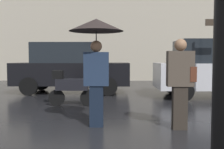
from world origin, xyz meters
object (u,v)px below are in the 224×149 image
(parked_car_right, at_px, (215,69))
(parked_scooter, at_px, (71,86))
(pedestrian_with_umbrella, at_px, (96,41))
(parked_car_left, at_px, (70,68))
(pedestrian_with_bag, at_px, (181,78))
(street_signpost, at_px, (224,44))

(parked_car_right, bearing_deg, parked_scooter, -166.53)
(pedestrian_with_umbrella, xyz_separation_m, parked_scooter, (-0.90, 2.29, -1.13))
(parked_car_left, distance_m, parked_car_right, 5.35)
(pedestrian_with_bag, relative_size, street_signpost, 0.59)
(parked_car_left, bearing_deg, parked_car_right, 166.43)
(pedestrian_with_bag, bearing_deg, parked_scooter, 139.19)
(parked_scooter, bearing_deg, parked_car_left, 89.29)
(parked_scooter, height_order, parked_car_left, parked_car_left)
(parked_scooter, xyz_separation_m, parked_car_left, (-0.50, 2.91, 0.43))
(parked_scooter, distance_m, street_signpost, 4.45)
(pedestrian_with_bag, relative_size, parked_car_left, 0.39)
(parked_car_left, relative_size, street_signpost, 1.54)
(street_signpost, bearing_deg, pedestrian_with_bag, -126.29)
(pedestrian_with_bag, bearing_deg, street_signpost, 57.49)
(pedestrian_with_bag, xyz_separation_m, street_signpost, (1.78, 2.42, 0.78))
(pedestrian_with_umbrella, xyz_separation_m, pedestrian_with_bag, (1.61, -0.18, -0.71))
(pedestrian_with_umbrella, bearing_deg, street_signpost, -143.14)
(pedestrian_with_umbrella, bearing_deg, parked_car_right, -129.74)
(pedestrian_with_umbrella, distance_m, parked_scooter, 2.70)
(parked_car_left, height_order, street_signpost, street_signpost)
(pedestrian_with_umbrella, relative_size, parked_scooter, 1.55)
(parked_scooter, xyz_separation_m, parked_car_right, (4.74, 1.81, 0.44))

